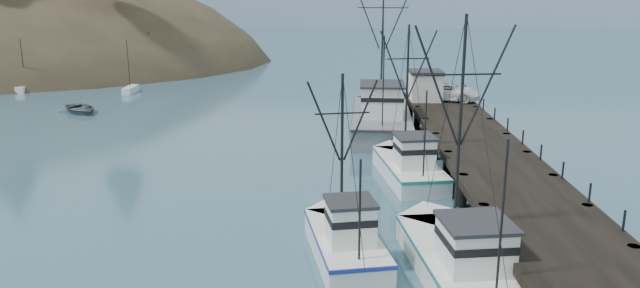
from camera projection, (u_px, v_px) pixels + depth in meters
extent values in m
cube|color=black|center=(487.00, 155.00, 41.13)|extent=(6.00, 44.00, 0.50)
cylinder|color=black|center=(510.00, 267.00, 26.87)|extent=(0.56, 0.56, 2.00)
cylinder|color=black|center=(631.00, 267.00, 26.79)|extent=(0.56, 0.56, 2.00)
cylinder|color=black|center=(483.00, 223.00, 31.71)|extent=(0.56, 0.56, 2.00)
cylinder|color=black|center=(585.00, 223.00, 31.62)|extent=(0.56, 0.56, 2.00)
cylinder|color=black|center=(462.00, 190.00, 36.54)|extent=(0.56, 0.56, 2.00)
cylinder|color=black|center=(552.00, 191.00, 36.45)|extent=(0.56, 0.56, 2.00)
cylinder|color=black|center=(447.00, 166.00, 41.37)|extent=(0.56, 0.56, 2.00)
cylinder|color=black|center=(526.00, 166.00, 41.28)|extent=(0.56, 0.56, 2.00)
cylinder|color=black|center=(435.00, 146.00, 46.20)|extent=(0.56, 0.56, 2.00)
cylinder|color=black|center=(505.00, 147.00, 46.11)|extent=(0.56, 0.56, 2.00)
cylinder|color=black|center=(425.00, 130.00, 51.03)|extent=(0.56, 0.56, 2.00)
cylinder|color=black|center=(489.00, 131.00, 50.95)|extent=(0.56, 0.56, 2.00)
cylinder|color=black|center=(417.00, 117.00, 55.87)|extent=(0.56, 0.56, 2.00)
cylinder|color=black|center=(475.00, 118.00, 55.78)|extent=(0.56, 0.56, 2.00)
cylinder|color=black|center=(410.00, 106.00, 60.70)|extent=(0.56, 0.56, 2.00)
cylinder|color=black|center=(464.00, 106.00, 60.61)|extent=(0.56, 0.56, 2.00)
cube|color=beige|center=(10.00, 72.00, 80.76)|extent=(4.00, 5.00, 2.80)
cube|color=beige|center=(60.00, 65.00, 86.49)|extent=(4.00, 5.00, 2.80)
cube|color=#9EB2C6|center=(352.00, 23.00, 190.48)|extent=(360.00, 40.00, 26.00)
cube|color=silver|center=(199.00, 20.00, 205.82)|extent=(180.00, 25.00, 18.00)
cube|color=white|center=(61.00, 74.00, 85.72)|extent=(1.00, 3.50, 0.90)
cylinder|color=black|center=(59.00, 53.00, 84.98)|extent=(0.08, 0.08, 6.00)
cube|color=white|center=(151.00, 76.00, 84.58)|extent=(1.00, 3.50, 0.90)
cylinder|color=black|center=(150.00, 54.00, 83.84)|extent=(0.08, 0.08, 6.00)
cube|color=white|center=(75.00, 75.00, 85.39)|extent=(1.00, 3.50, 0.90)
cylinder|color=black|center=(73.00, 54.00, 84.64)|extent=(0.08, 0.08, 6.00)
cube|color=white|center=(32.00, 77.00, 83.88)|extent=(1.00, 3.50, 0.90)
cylinder|color=black|center=(29.00, 55.00, 83.14)|extent=(0.08, 0.08, 6.00)
cube|color=white|center=(26.00, 89.00, 74.51)|extent=(1.00, 3.50, 0.90)
cylinder|color=black|center=(23.00, 65.00, 73.76)|extent=(0.08, 0.08, 6.00)
cube|color=white|center=(130.00, 90.00, 73.47)|extent=(1.00, 3.50, 0.90)
cylinder|color=black|center=(129.00, 66.00, 72.72)|extent=(0.08, 0.08, 6.00)
cube|color=white|center=(107.00, 73.00, 87.36)|extent=(1.00, 3.50, 0.90)
cylinder|color=black|center=(105.00, 52.00, 86.61)|extent=(0.08, 0.08, 6.00)
cube|color=white|center=(463.00, 270.00, 27.77)|extent=(4.98, 10.15, 1.60)
cube|color=white|center=(432.00, 228.00, 32.45)|extent=(3.78, 3.78, 1.60)
cube|color=#1C6672|center=(464.00, 256.00, 27.59)|extent=(5.09, 10.41, 0.18)
cube|color=silver|center=(475.00, 245.00, 26.12)|extent=(2.98, 3.06, 1.90)
cube|color=#26262B|center=(477.00, 222.00, 25.85)|extent=(3.24, 3.34, 0.16)
cylinder|color=black|center=(460.00, 132.00, 27.68)|extent=(0.14, 0.14, 10.33)
cylinder|color=black|center=(502.00, 220.00, 23.16)|extent=(0.10, 0.10, 6.20)
cube|color=white|center=(346.00, 249.00, 29.88)|extent=(4.19, 7.66, 1.60)
cube|color=white|center=(332.00, 221.00, 33.33)|extent=(2.88, 2.88, 1.60)
cube|color=navy|center=(346.00, 236.00, 29.70)|extent=(4.28, 7.85, 0.18)
cube|color=silver|center=(350.00, 223.00, 28.54)|extent=(2.38, 2.38, 1.90)
cube|color=#26262B|center=(350.00, 201.00, 28.28)|extent=(2.59, 2.60, 0.16)
cylinder|color=black|center=(342.00, 152.00, 29.77)|extent=(0.14, 0.14, 7.52)
cylinder|color=black|center=(360.00, 210.00, 26.44)|extent=(0.10, 0.10, 4.51)
cube|color=white|center=(409.00, 173.00, 41.66)|extent=(4.36, 8.71, 1.60)
cube|color=white|center=(394.00, 156.00, 45.66)|extent=(3.18, 3.18, 1.60)
cube|color=#1C7362|center=(409.00, 163.00, 41.49)|extent=(4.46, 8.93, 0.18)
cube|color=silver|center=(414.00, 152.00, 40.19)|extent=(2.56, 2.65, 1.90)
cube|color=#26262B|center=(415.00, 137.00, 39.93)|extent=(2.78, 2.89, 0.16)
cylinder|color=black|center=(407.00, 92.00, 41.55)|extent=(0.14, 0.14, 8.91)
cylinder|color=black|center=(425.00, 134.00, 37.70)|extent=(0.10, 0.10, 5.34)
cube|color=slate|center=(381.00, 124.00, 54.59)|extent=(5.73, 14.32, 2.20)
cube|color=slate|center=(380.00, 108.00, 61.36)|extent=(4.87, 4.87, 2.20)
cube|color=black|center=(381.00, 112.00, 54.33)|extent=(5.85, 14.68, 0.18)
cube|color=silver|center=(382.00, 100.00, 52.24)|extent=(3.65, 4.16, 2.60)
cube|color=#26262B|center=(382.00, 84.00, 51.89)|extent=(3.96, 4.54, 0.16)
cylinder|color=black|center=(382.00, 41.00, 54.90)|extent=(0.14, 0.14, 11.65)
cylinder|color=black|center=(383.00, 81.00, 48.21)|extent=(0.10, 0.10, 6.99)
cube|color=silver|center=(426.00, 87.00, 58.17)|extent=(2.80, 3.00, 2.50)
cube|color=#26262B|center=(426.00, 72.00, 57.81)|extent=(3.00, 3.20, 0.30)
imported|color=white|center=(448.00, 91.00, 58.24)|extent=(6.61, 4.56, 1.68)
imported|color=#51555A|center=(81.00, 112.00, 62.74)|extent=(6.19, 6.33, 1.07)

